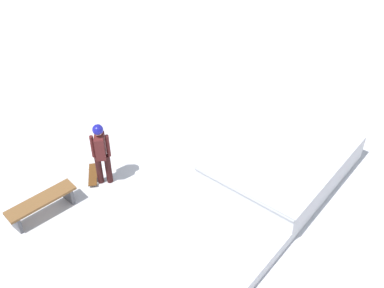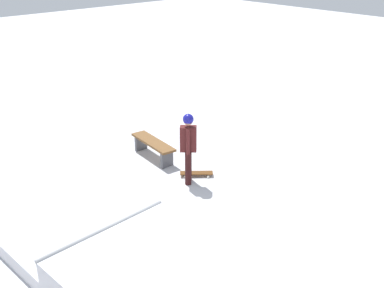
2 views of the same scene
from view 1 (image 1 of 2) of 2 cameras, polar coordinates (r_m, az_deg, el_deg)
name	(u,v)px [view 1 (image 1 of 2)]	position (r m, az deg, el deg)	size (l,w,h in m)	color
ground_plane	(218,187)	(11.90, 3.04, -4.99)	(60.00, 60.00, 0.00)	silver
skate_ramp	(272,174)	(11.90, 9.27, -3.45)	(5.51, 2.84, 0.74)	silver
skater	(101,150)	(11.54, -10.53, -0.68)	(0.42, 0.43, 1.73)	black
skateboard	(93,175)	(12.33, -11.43, -3.50)	(0.68, 0.73, 0.09)	#593314
park_bench	(41,203)	(11.51, -17.07, -6.60)	(1.64, 0.58, 0.48)	brown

